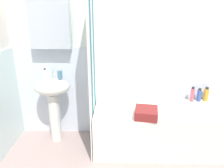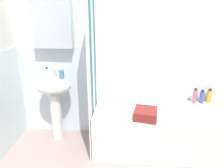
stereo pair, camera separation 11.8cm
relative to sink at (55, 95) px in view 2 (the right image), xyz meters
The scene contains 11 objects.
wall_back_tiled 1.11m from the sink, 13.86° to the left, with size 3.60×0.18×2.40m.
sink is the anchor object (origin of this frame).
faucet 0.30m from the sink, 90.00° to the left, with size 0.03×0.12×0.12m.
soap_dispenser 0.29m from the sink, behind, with size 0.06×0.06×0.14m.
toothbrush_cup 0.29m from the sink, 16.40° to the left, with size 0.06×0.06×0.10m, color teal.
bathtub 1.35m from the sink, ahead, with size 1.51×0.65×0.53m, color silver.
shower_curtain 0.66m from the sink, 14.37° to the right, with size 0.01×0.65×2.00m.
shampoo_bottle 1.95m from the sink, ahead, with size 0.06×0.06×0.19m.
conditioner_bottle 1.86m from the sink, ahead, with size 0.05×0.05×0.17m.
body_wash_bottle 1.76m from the sink, ahead, with size 0.05×0.05×0.20m.
towel_folded 1.17m from the sink, 16.45° to the right, with size 0.25×0.25×0.10m, color maroon.
Camera 2 is at (-0.09, -1.50, 1.70)m, focal length 35.62 mm.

